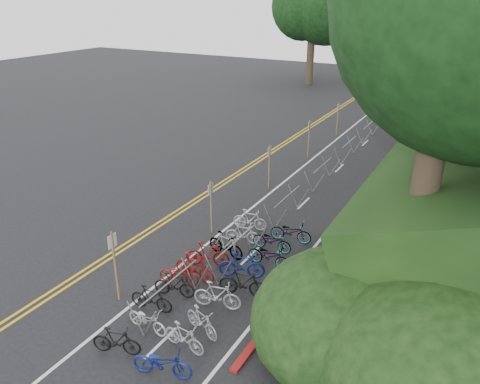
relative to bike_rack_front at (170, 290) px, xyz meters
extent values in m
plane|color=black|center=(-2.45, 0.57, -0.89)|extent=(120.00, 120.00, 0.00)
cube|color=gold|center=(-4.60, 10.57, -0.89)|extent=(0.12, 80.00, 0.01)
cube|color=gold|center=(-4.30, 10.57, -0.89)|extent=(0.12, 80.00, 0.01)
cube|color=silver|center=(-1.45, 10.57, -0.89)|extent=(0.12, 80.00, 0.01)
cube|color=silver|center=(2.75, 10.57, -0.89)|extent=(0.12, 80.00, 0.01)
cube|color=silver|center=(0.65, -1.43, -0.89)|extent=(0.10, 1.60, 0.01)
cube|color=silver|center=(0.65, 4.57, -0.89)|extent=(0.10, 1.60, 0.01)
cube|color=silver|center=(0.65, 10.57, -0.89)|extent=(0.10, 1.60, 0.01)
cube|color=silver|center=(0.65, 16.57, -0.89)|extent=(0.10, 1.60, 0.01)
cube|color=silver|center=(0.65, 22.57, -0.89)|extent=(0.10, 1.60, 0.01)
cube|color=silver|center=(0.65, 28.57, -0.89)|extent=(0.10, 1.60, 0.01)
cube|color=silver|center=(0.65, 34.57, -0.89)|extent=(0.10, 1.60, 0.01)
cube|color=maroon|center=(3.25, 12.57, -0.84)|extent=(0.25, 28.00, 0.10)
cube|color=#382819|center=(3.95, 22.57, -0.81)|extent=(1.40, 44.00, 0.16)
ellipsoid|color=#284C19|center=(4.75, 3.57, 0.15)|extent=(2.00, 2.80, 1.60)
ellipsoid|color=#284C19|center=(5.55, 8.57, 0.66)|extent=(2.60, 3.64, 2.08)
ellipsoid|color=#284C19|center=(6.75, 14.57, 1.10)|extent=(2.20, 3.08, 1.76)
ellipsoid|color=#284C19|center=(5.35, 20.57, 0.67)|extent=(3.00, 4.20, 2.40)
ellipsoid|color=#284C19|center=(6.05, 26.57, 0.83)|extent=(2.40, 3.36, 1.92)
ellipsoid|color=#284C19|center=(4.55, 6.57, 0.01)|extent=(1.80, 2.52, 1.44)
ellipsoid|color=#284C19|center=(7.55, 18.57, 1.71)|extent=(3.20, 4.48, 2.56)
ellipsoid|color=black|center=(5.55, 1.07, 0.32)|extent=(5.28, 6.16, 3.52)
ellipsoid|color=black|center=(8.55, 0.07, 0.54)|extent=(6.24, 7.28, 4.16)
cylinder|color=#2D2319|center=(7.05, 3.57, 3.54)|extent=(0.85, 0.85, 6.48)
cylinder|color=#2D2319|center=(-11.45, 42.57, 2.34)|extent=(0.85, 0.85, 6.48)
ellipsoid|color=black|center=(-11.45, 42.57, 8.24)|extent=(8.86, 8.86, 8.41)
cylinder|color=#2D2319|center=(-8.45, 50.57, 2.10)|extent=(0.82, 0.82, 5.98)
ellipsoid|color=black|center=(-8.45, 50.57, 7.41)|extent=(7.75, 7.75, 7.36)
cylinder|color=#969798|center=(0.00, 0.00, 0.31)|extent=(0.05, 3.14, 0.05)
cylinder|color=#969798|center=(-0.28, -1.47, -0.29)|extent=(0.61, 0.04, 1.19)
cylinder|color=#969798|center=(0.28, -1.47, -0.29)|extent=(0.61, 0.04, 1.19)
cylinder|color=#969798|center=(-0.28, 1.47, -0.29)|extent=(0.61, 0.04, 1.19)
cylinder|color=#969798|center=(0.28, 1.47, -0.29)|extent=(0.61, 0.04, 1.19)
cylinder|color=#969798|center=(0.55, 3.57, 0.26)|extent=(0.05, 3.00, 0.05)
cylinder|color=#969798|center=(0.27, 2.17, -0.32)|extent=(0.58, 0.04, 1.13)
cylinder|color=#969798|center=(0.83, 2.17, -0.32)|extent=(0.58, 0.04, 1.13)
cylinder|color=#969798|center=(0.27, 4.97, -0.32)|extent=(0.58, 0.04, 1.13)
cylinder|color=#969798|center=(0.83, 4.97, -0.32)|extent=(0.58, 0.04, 1.13)
cylinder|color=#969798|center=(0.55, 8.57, 0.26)|extent=(0.05, 3.00, 0.05)
cylinder|color=#969798|center=(0.27, 7.17, -0.32)|extent=(0.58, 0.04, 1.13)
cylinder|color=#969798|center=(0.83, 7.17, -0.32)|extent=(0.58, 0.04, 1.13)
cylinder|color=#969798|center=(0.27, 9.97, -0.32)|extent=(0.58, 0.04, 1.13)
cylinder|color=#969798|center=(0.83, 9.97, -0.32)|extent=(0.58, 0.04, 1.13)
cylinder|color=#969798|center=(0.55, 13.57, 0.26)|extent=(0.05, 3.00, 0.05)
cylinder|color=#969798|center=(0.27, 12.17, -0.32)|extent=(0.58, 0.04, 1.13)
cylinder|color=#969798|center=(0.83, 12.17, -0.32)|extent=(0.58, 0.04, 1.13)
cylinder|color=#969798|center=(0.27, 14.97, -0.32)|extent=(0.58, 0.04, 1.13)
cylinder|color=#969798|center=(0.83, 14.97, -0.32)|extent=(0.58, 0.04, 1.13)
cylinder|color=#969798|center=(0.55, 18.57, 0.26)|extent=(0.05, 3.00, 0.05)
cylinder|color=#969798|center=(0.27, 17.17, -0.32)|extent=(0.58, 0.04, 1.13)
cylinder|color=#969798|center=(0.83, 17.17, -0.32)|extent=(0.58, 0.04, 1.13)
cylinder|color=#969798|center=(0.27, 19.97, -0.32)|extent=(0.58, 0.04, 1.13)
cylinder|color=#969798|center=(0.83, 19.97, -0.32)|extent=(0.58, 0.04, 1.13)
cylinder|color=#969798|center=(0.55, 23.57, 0.26)|extent=(0.05, 3.00, 0.05)
cylinder|color=#969798|center=(0.27, 22.17, -0.32)|extent=(0.58, 0.04, 1.13)
cylinder|color=#969798|center=(0.83, 22.17, -0.32)|extent=(0.58, 0.04, 1.13)
cylinder|color=#969798|center=(0.27, 24.97, -0.32)|extent=(0.58, 0.04, 1.13)
cylinder|color=#969798|center=(0.83, 24.97, -0.32)|extent=(0.58, 0.04, 1.13)
cylinder|color=brown|center=(-2.07, -0.34, 0.47)|extent=(0.08, 0.08, 2.72)
cube|color=silver|center=(-2.07, -0.34, 1.48)|extent=(0.02, 0.40, 0.50)
cylinder|color=brown|center=(-1.85, 5.57, 0.36)|extent=(0.08, 0.08, 2.50)
cube|color=silver|center=(-1.85, 5.57, 1.26)|extent=(0.02, 0.40, 0.50)
cylinder|color=brown|center=(-1.85, 11.57, 0.36)|extent=(0.08, 0.08, 2.50)
cube|color=silver|center=(-1.85, 11.57, 1.26)|extent=(0.02, 0.40, 0.50)
cylinder|color=brown|center=(-1.85, 17.57, 0.36)|extent=(0.08, 0.08, 2.50)
cube|color=silver|center=(-1.85, 17.57, 1.26)|extent=(0.02, 0.40, 0.50)
cylinder|color=brown|center=(-1.85, 23.57, 0.36)|extent=(0.08, 0.08, 2.50)
cube|color=silver|center=(-1.85, 23.57, 1.26)|extent=(0.02, 0.40, 0.50)
imported|color=maroon|center=(-0.77, 1.53, -0.48)|extent=(0.90, 1.66, 0.83)
imported|color=black|center=(-0.23, -2.43, -0.43)|extent=(0.91, 1.62, 0.94)
imported|color=navy|center=(1.54, -2.48, -0.42)|extent=(1.08, 1.90, 0.94)
imported|color=beige|center=(-0.10, -1.15, -0.48)|extent=(0.65, 1.61, 0.83)
imported|color=#9E9EA3|center=(1.45, -1.30, -0.43)|extent=(0.58, 1.58, 0.93)
imported|color=black|center=(-0.65, -0.25, -0.41)|extent=(0.67, 1.65, 0.96)
imported|color=#9E9EA3|center=(1.52, -0.41, -0.43)|extent=(0.93, 1.60, 0.93)
imported|color=black|center=(-0.44, 0.79, -0.42)|extent=(0.80, 1.63, 0.94)
imported|color=#9E9EA3|center=(1.27, 0.95, -0.38)|extent=(0.88, 1.79, 1.04)
imported|color=maroon|center=(-0.39, 2.01, -0.35)|extent=(0.59, 1.82, 1.08)
imported|color=black|center=(1.72, 2.00, -0.35)|extent=(0.91, 1.89, 1.10)
imported|color=maroon|center=(-0.49, 3.09, -0.36)|extent=(1.11, 1.83, 1.06)
imported|color=navy|center=(1.10, 3.02, -0.36)|extent=(1.12, 1.84, 1.07)
imported|color=slate|center=(-0.24, 4.09, -0.37)|extent=(0.74, 1.81, 1.05)
imported|color=slate|center=(1.69, 4.22, -0.41)|extent=(0.72, 1.88, 0.98)
imported|color=beige|center=(-0.15, 5.39, -0.43)|extent=(0.81, 1.59, 0.92)
imported|color=slate|center=(1.24, 5.42, -0.43)|extent=(0.62, 1.77, 0.93)
imported|color=#9E9EA3|center=(-0.47, 6.68, -0.41)|extent=(0.72, 1.68, 0.97)
imported|color=slate|center=(1.64, 6.51, -0.41)|extent=(0.89, 1.90, 0.96)
camera|label=1|loc=(8.41, -10.39, 9.25)|focal=35.00mm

